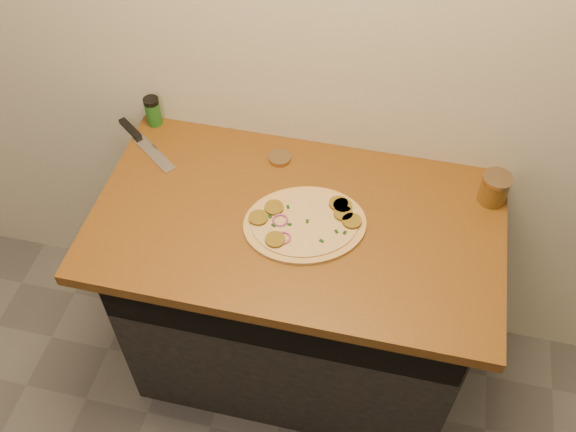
% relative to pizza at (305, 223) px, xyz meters
% --- Properties ---
extents(cabinet, '(1.10, 0.60, 0.86)m').
position_rel_pizza_xyz_m(cabinet, '(-0.03, 0.05, -0.48)').
color(cabinet, black).
rests_on(cabinet, ground).
extents(countertop, '(1.20, 0.70, 0.04)m').
position_rel_pizza_xyz_m(countertop, '(-0.03, 0.02, -0.03)').
color(countertop, brown).
rests_on(countertop, cabinet).
extents(pizza, '(0.45, 0.45, 0.02)m').
position_rel_pizza_xyz_m(pizza, '(0.00, 0.00, 0.00)').
color(pizza, tan).
rests_on(pizza, countertop).
extents(chefs_knife, '(0.26, 0.21, 0.02)m').
position_rel_pizza_xyz_m(chefs_knife, '(-0.59, 0.23, -0.00)').
color(chefs_knife, '#B7BAC1').
rests_on(chefs_knife, countertop).
extents(mason_jar_lid, '(0.08, 0.08, 0.02)m').
position_rel_pizza_xyz_m(mason_jar_lid, '(-0.13, 0.24, -0.00)').
color(mason_jar_lid, '#9D7E5B').
rests_on(mason_jar_lid, countertop).
extents(salsa_jar, '(0.09, 0.09, 0.10)m').
position_rel_pizza_xyz_m(salsa_jar, '(0.52, 0.22, 0.04)').
color(salsa_jar, '#9C150F').
rests_on(salsa_jar, countertop).
extents(spice_shaker, '(0.05, 0.05, 0.10)m').
position_rel_pizza_xyz_m(spice_shaker, '(-0.58, 0.32, 0.04)').
color(spice_shaker, '#1D5C1D').
rests_on(spice_shaker, countertop).
extents(flour_spill, '(0.17, 0.17, 0.00)m').
position_rel_pizza_xyz_m(flour_spill, '(0.09, 0.04, -0.01)').
color(flour_spill, white).
rests_on(flour_spill, countertop).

